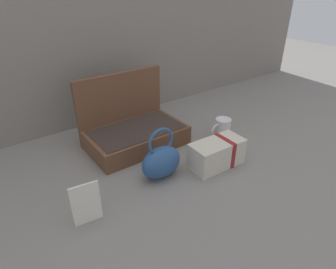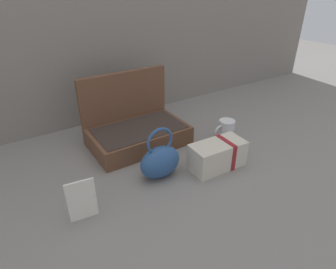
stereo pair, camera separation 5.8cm
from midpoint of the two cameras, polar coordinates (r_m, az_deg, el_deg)
The scene contains 6 objects.
ground_plane at distance 1.21m, azimuth -1.40°, elevation -5.77°, with size 6.00×6.00×0.00m, color slate.
open_suitcase at distance 1.34m, azimuth -8.24°, elevation 1.06°, with size 0.44×0.28×0.32m.
teal_pouch_handbag at distance 1.10m, azimuth -2.89°, elevation -5.37°, with size 0.17×0.10×0.22m.
cream_toiletry_bag at distance 1.19m, azimuth 8.48°, elevation -3.78°, with size 0.23×0.12×0.12m.
coffee_mug at distance 1.41m, azimuth 9.66°, elevation 1.31°, with size 0.11×0.08×0.09m.
info_card_left at distance 0.95m, azimuth -17.78°, elevation -13.08°, with size 0.09×0.01×0.15m, color silver.
Camera 1 is at (-0.60, -0.81, 0.69)m, focal length 30.44 mm.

